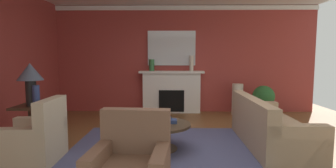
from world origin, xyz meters
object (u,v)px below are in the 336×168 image
object	(u,v)px
coffee_table	(161,130)
vase_mantel_right	(191,63)
fireplace	(171,93)
armchair_near_window	(33,142)
vase_mantel_left	(152,65)
side_table	(33,122)
potted_plant	(263,99)
table_lamp	(30,76)
sofa	(268,129)
mantel_mirror	(172,48)
vase_tall_corner	(237,99)
vase_on_side_table	(36,96)

from	to	relation	value
coffee_table	vase_mantel_right	world-z (taller)	vase_mantel_right
fireplace	vase_mantel_right	world-z (taller)	vase_mantel_right
armchair_near_window	vase_mantel_left	xyz separation A→B (m)	(1.48, 3.50, 1.03)
armchair_near_window	side_table	distance (m)	0.91
potted_plant	table_lamp	bearing A→B (deg)	-155.75
sofa	potted_plant	world-z (taller)	sofa
sofa	vase_mantel_right	size ratio (longest dim) A/B	4.95
table_lamp	vase_mantel_left	distance (m)	3.32
table_lamp	potted_plant	xyz separation A→B (m)	(4.84, 2.18, -0.73)
coffee_table	mantel_mirror	bearing A→B (deg)	86.83
fireplace	side_table	bearing A→B (deg)	-131.75
armchair_near_window	coffee_table	size ratio (longest dim) A/B	0.95
sofa	table_lamp	size ratio (longest dim) A/B	2.81
fireplace	side_table	world-z (taller)	fireplace
mantel_mirror	sofa	distance (m)	3.69
armchair_near_window	table_lamp	world-z (taller)	table_lamp
mantel_mirror	vase_mantel_left	size ratio (longest dim) A/B	4.15
armchair_near_window	coffee_table	bearing A→B (deg)	16.52
fireplace	vase_tall_corner	world-z (taller)	fireplace
fireplace	sofa	size ratio (longest dim) A/B	0.85
fireplace	armchair_near_window	world-z (taller)	fireplace
side_table	table_lamp	world-z (taller)	table_lamp
armchair_near_window	table_lamp	xyz separation A→B (m)	(-0.43, 0.79, 0.92)
coffee_table	potted_plant	bearing A→B (deg)	43.54
coffee_table	vase_mantel_right	size ratio (longest dim) A/B	2.35
vase_mantel_right	coffee_table	bearing A→B (deg)	-103.75
vase_mantel_right	vase_tall_corner	xyz separation A→B (m)	(1.23, -0.25, -0.97)
coffee_table	vase_on_side_table	world-z (taller)	vase_on_side_table
fireplace	vase_tall_corner	xyz separation A→B (m)	(1.78, -0.30, -0.13)
fireplace	sofa	distance (m)	3.27
table_lamp	vase_tall_corner	distance (m)	4.97
sofa	vase_tall_corner	xyz separation A→B (m)	(0.07, 2.48, 0.13)
mantel_mirror	vase_mantel_right	size ratio (longest dim) A/B	3.14
sofa	vase_mantel_left	distance (m)	3.69
vase_tall_corner	table_lamp	bearing A→B (deg)	-149.87
mantel_mirror	armchair_near_window	bearing A→B (deg)	-118.92
vase_mantel_right	potted_plant	distance (m)	2.10
vase_on_side_table	vase_mantel_left	xyz separation A→B (m)	(1.76, 2.83, 0.45)
mantel_mirror	vase_mantel_right	bearing A→B (deg)	-17.18
coffee_table	table_lamp	distance (m)	2.47
mantel_mirror	vase_mantel_right	distance (m)	0.71
side_table	vase_mantel_right	size ratio (longest dim) A/B	1.64
coffee_table	table_lamp	size ratio (longest dim) A/B	1.33
side_table	mantel_mirror	bearing A→B (deg)	49.46
sofa	armchair_near_window	size ratio (longest dim) A/B	2.22
coffee_table	vase_on_side_table	bearing A→B (deg)	176.73
sofa	vase_on_side_table	distance (m)	4.06
vase_mantel_right	fireplace	bearing A→B (deg)	174.87
sofa	vase_tall_corner	bearing A→B (deg)	88.32
vase_on_side_table	vase_tall_corner	world-z (taller)	vase_on_side_table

